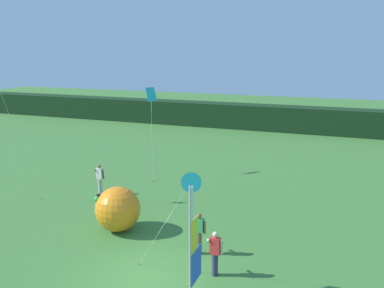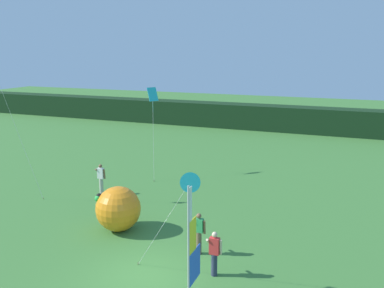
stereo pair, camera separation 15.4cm
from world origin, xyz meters
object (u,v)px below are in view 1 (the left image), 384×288
at_px(banner_flag, 193,249).
at_px(kite_cyan_diamond_1, 151,98).
at_px(person_near_banner, 199,232).
at_px(kite_cyan_delta_0, 191,182).
at_px(inflatable_balloon, 118,209).
at_px(person_mid_field, 215,252).
at_px(person_far_left, 100,178).

distance_m(banner_flag, kite_cyan_diamond_1, 15.04).
bearing_deg(person_near_banner, kite_cyan_delta_0, -76.89).
xyz_separation_m(banner_flag, kite_cyan_diamond_1, (-7.62, 12.63, 2.98)).
bearing_deg(inflatable_balloon, kite_cyan_diamond_1, 106.25).
bearing_deg(inflatable_balloon, person_near_banner, -10.66).
bearing_deg(inflatable_balloon, banner_flag, -38.35).
bearing_deg(person_near_banner, kite_cyan_diamond_1, 125.30).
xyz_separation_m(kite_cyan_delta_0, kite_cyan_diamond_1, (-7.15, 11.62, 1.20)).
height_order(person_mid_field, kite_cyan_delta_0, kite_cyan_delta_0).
height_order(person_near_banner, inflatable_balloon, inflatable_balloon).
xyz_separation_m(person_far_left, inflatable_balloon, (3.45, -3.85, 0.10)).
bearing_deg(banner_flag, kite_cyan_diamond_1, 121.10).
relative_size(person_near_banner, kite_cyan_delta_0, 0.42).
xyz_separation_m(person_mid_field, inflatable_balloon, (-5.20, 2.09, 0.12)).
xyz_separation_m(inflatable_balloon, kite_cyan_diamond_1, (-2.50, 8.58, 3.92)).
relative_size(inflatable_balloon, kite_cyan_diamond_1, 0.36).
relative_size(banner_flag, inflatable_balloon, 2.03).
xyz_separation_m(banner_flag, inflatable_balloon, (-5.12, 4.05, -0.94)).
relative_size(banner_flag, person_far_left, 2.40).
height_order(person_far_left, kite_cyan_diamond_1, kite_cyan_diamond_1).
bearing_deg(kite_cyan_delta_0, kite_cyan_diamond_1, 121.60).
relative_size(person_mid_field, inflatable_balloon, 0.83).
height_order(banner_flag, person_mid_field, banner_flag).
height_order(person_near_banner, person_far_left, person_near_banner).
distance_m(person_far_left, kite_cyan_delta_0, 11.01).
relative_size(banner_flag, kite_cyan_delta_0, 1.00).
bearing_deg(person_far_left, person_mid_field, -34.49).
height_order(person_near_banner, person_mid_field, person_near_banner).
bearing_deg(inflatable_balloon, person_far_left, 131.80).
distance_m(person_near_banner, kite_cyan_delta_0, 3.66).
xyz_separation_m(banner_flag, person_near_banner, (-0.99, 3.27, -1.04)).
bearing_deg(kite_cyan_delta_0, inflatable_balloon, 146.78).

